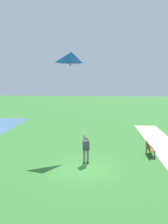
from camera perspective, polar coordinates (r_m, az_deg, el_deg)
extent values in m
plane|color=#33702D|center=(15.56, 0.09, -12.88)|extent=(120.00, 120.00, 0.00)
cube|color=#232328|center=(16.34, 0.04, -11.72)|extent=(0.19, 0.26, 0.06)
cylinder|color=slate|center=(16.19, 0.07, -10.35)|extent=(0.14, 0.14, 0.82)
cube|color=#232328|center=(16.42, 0.86, -11.64)|extent=(0.19, 0.26, 0.06)
cylinder|color=slate|center=(16.26, 0.88, -10.26)|extent=(0.14, 0.14, 0.82)
cube|color=#333842|center=(16.02, 0.48, -7.89)|extent=(0.45, 0.36, 0.60)
sphere|color=#DBB28E|center=(15.90, 0.48, -6.30)|extent=(0.22, 0.22, 0.22)
ellipsoid|color=black|center=(15.87, 0.50, -6.18)|extent=(0.29, 0.29, 0.13)
cylinder|color=#333842|center=(16.08, -0.07, -6.17)|extent=(0.15, 0.56, 0.43)
cylinder|color=#333842|center=(16.13, 0.53, -6.12)|extent=(0.49, 0.42, 0.43)
sphere|color=#DBB28E|center=(16.22, 0.05, -5.57)|extent=(0.10, 0.10, 0.10)
pyramid|color=blue|center=(18.90, -2.94, 12.38)|extent=(1.73, 1.29, 0.83)
cone|color=purple|center=(19.08, -3.20, 10.82)|extent=(0.27, 0.27, 0.22)
cylinder|color=black|center=(19.09, -3.20, 11.15)|extent=(1.41, 0.83, 0.02)
cylinder|color=silver|center=(17.47, -1.69, 3.21)|extent=(1.33, 3.18, 4.71)
cube|color=brown|center=(18.52, 15.20, -8.26)|extent=(0.46, 1.51, 0.05)
cube|color=brown|center=(18.43, 14.64, -7.60)|extent=(0.06, 1.50, 0.40)
cube|color=#2D2D33|center=(19.25, 15.24, -8.34)|extent=(0.06, 0.06, 0.45)
cube|color=#2D2D33|center=(19.19, 14.30, -8.36)|extent=(0.06, 0.06, 0.45)
cube|color=#2D2D33|center=(17.99, 16.11, -9.52)|extent=(0.06, 0.06, 0.45)
cube|color=#2D2D33|center=(17.93, 15.10, -9.55)|extent=(0.06, 0.06, 0.45)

